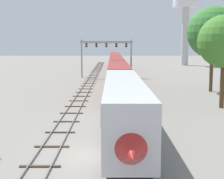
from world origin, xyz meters
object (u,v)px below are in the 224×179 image
signal_gantry (107,50)px  water_tower (187,7)px  passenger_train (117,68)px  trackside_tree_left (213,32)px

signal_gantry → water_tower: size_ratio=0.45×
passenger_train → trackside_tree_left: (15.24, -18.60, 6.97)m
signal_gantry → water_tower: 54.97m
passenger_train → signal_gantry: signal_gantry is taller
signal_gantry → trackside_tree_left: (17.49, -22.82, 3.16)m
trackside_tree_left → water_tower: bearing=81.1°
signal_gantry → trackside_tree_left: bearing=-52.5°
water_tower → trackside_tree_left: (-10.62, -67.72, -11.52)m
signal_gantry → water_tower: water_tower is taller
passenger_train → water_tower: water_tower is taller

